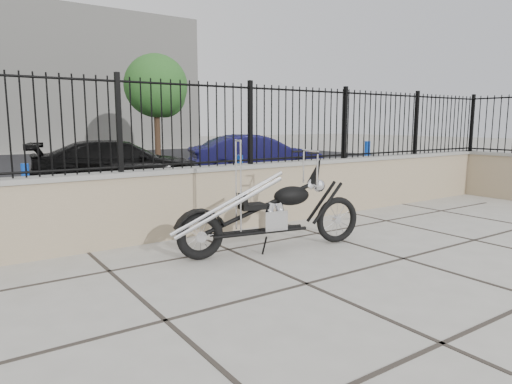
{
  "coord_description": "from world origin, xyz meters",
  "views": [
    {
      "loc": [
        -2.87,
        -3.29,
        1.59
      ],
      "look_at": [
        0.39,
        1.46,
        0.71
      ],
      "focal_mm": 32.0,
      "sensor_mm": 36.0,
      "label": 1
    }
  ],
  "objects": [
    {
      "name": "bollard_b",
      "position": [
        1.98,
        4.33,
        0.48
      ],
      "size": [
        0.15,
        0.15,
        0.95
      ],
      "primitive_type": "cylinder",
      "rotation": [
        0.0,
        0.0,
        -0.42
      ],
      "color": "#0B27AC",
      "rests_on": "ground_plane"
    },
    {
      "name": "car_blue",
      "position": [
        4.55,
        7.51,
        0.62
      ],
      "size": [
        4.01,
        2.39,
        1.25
      ],
      "primitive_type": "imported",
      "rotation": [
        0.0,
        0.0,
        1.27
      ],
      "color": "#11103B",
      "rests_on": "parking_lot"
    },
    {
      "name": "tree_right",
      "position": [
        5.32,
        16.65,
        3.36
      ],
      "size": [
        2.84,
        2.84,
        4.8
      ],
      "rotation": [
        0.0,
        0.0,
        -0.02
      ],
      "color": "#382619",
      "rests_on": "ground_plane"
    },
    {
      "name": "retaining_wall",
      "position": [
        0.0,
        2.5,
        0.48
      ],
      "size": [
        14.0,
        0.36,
        0.96
      ],
      "primitive_type": "cube",
      "color": "gray",
      "rests_on": "ground_plane"
    },
    {
      "name": "iron_fence",
      "position": [
        0.0,
        2.5,
        1.56
      ],
      "size": [
        14.0,
        0.08,
        1.2
      ],
      "primitive_type": "cube",
      "color": "black",
      "rests_on": "retaining_wall"
    },
    {
      "name": "bollard_a",
      "position": [
        -1.85,
        4.5,
        0.48
      ],
      "size": [
        0.15,
        0.15,
        0.96
      ],
      "primitive_type": "cylinder",
      "rotation": [
        0.0,
        0.0,
        0.34
      ],
      "color": "blue",
      "rests_on": "ground_plane"
    },
    {
      "name": "ground_plane",
      "position": [
        0.0,
        0.0,
        0.0
      ],
      "size": [
        90.0,
        90.0,
        0.0
      ],
      "primitive_type": "plane",
      "color": "#99968E",
      "rests_on": "ground"
    },
    {
      "name": "parking_lot",
      "position": [
        0.0,
        12.5,
        0.0
      ],
      "size": [
        30.0,
        30.0,
        0.0
      ],
      "primitive_type": "plane",
      "color": "black",
      "rests_on": "ground"
    },
    {
      "name": "chopper_motorcycle",
      "position": [
        0.39,
        1.16,
        0.71
      ],
      "size": [
        2.4,
        0.84,
        1.42
      ],
      "primitive_type": null,
      "rotation": [
        0.0,
        0.0,
        -0.18
      ],
      "color": "black",
      "rests_on": "ground_plane"
    },
    {
      "name": "car_black",
      "position": [
        0.64,
        7.56,
        0.59
      ],
      "size": [
        4.33,
        2.64,
        1.17
      ],
      "primitive_type": "imported",
      "rotation": [
        0.0,
        0.0,
        1.31
      ],
      "color": "black",
      "rests_on": "parking_lot"
    },
    {
      "name": "bollard_c",
      "position": [
        5.72,
        4.39,
        0.57
      ],
      "size": [
        0.14,
        0.14,
        1.14
      ],
      "primitive_type": "cylinder",
      "rotation": [
        0.0,
        0.0,
        -0.01
      ],
      "color": "#0B20A7",
      "rests_on": "ground_plane"
    }
  ]
}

